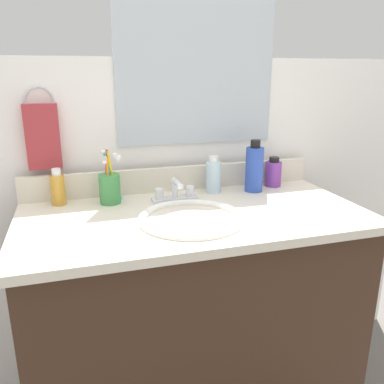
% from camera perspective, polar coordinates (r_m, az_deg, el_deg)
% --- Properties ---
extents(vanity_cabinet, '(1.06, 0.51, 0.79)m').
position_cam_1_polar(vanity_cabinet, '(1.47, 0.35, -18.72)').
color(vanity_cabinet, '#382316').
rests_on(vanity_cabinet, ground_plane).
extents(countertop, '(1.10, 0.55, 0.03)m').
position_cam_1_polar(countertop, '(1.27, 0.38, -3.57)').
color(countertop, beige).
rests_on(countertop, vanity_cabinet).
extents(backsplash, '(1.10, 0.02, 0.09)m').
position_cam_1_polar(backsplash, '(1.50, -2.58, 1.93)').
color(backsplash, beige).
rests_on(backsplash, countertop).
extents(back_wall, '(2.20, 0.04, 1.30)m').
position_cam_1_polar(back_wall, '(1.62, -3.02, -4.82)').
color(back_wall, white).
rests_on(back_wall, ground_plane).
extents(mirror_panel, '(0.60, 0.01, 0.56)m').
position_cam_1_polar(mirror_panel, '(1.51, 0.67, 17.62)').
color(mirror_panel, '#B2BCC6').
extents(towel_ring, '(0.10, 0.01, 0.10)m').
position_cam_1_polar(towel_ring, '(1.45, -21.12, 12.20)').
color(towel_ring, silver).
extents(hand_towel, '(0.11, 0.04, 0.22)m').
position_cam_1_polar(hand_towel, '(1.44, -20.66, 7.41)').
color(hand_towel, '#A53338').
extents(sink_basin, '(0.33, 0.33, 0.11)m').
position_cam_1_polar(sink_basin, '(1.22, -0.12, -5.37)').
color(sink_basin, white).
rests_on(sink_basin, countertop).
extents(faucet, '(0.16, 0.10, 0.08)m').
position_cam_1_polar(faucet, '(1.37, -2.43, -0.19)').
color(faucet, silver).
rests_on(faucet, countertop).
extents(bottle_gel_clear, '(0.06, 0.06, 0.14)m').
position_cam_1_polar(bottle_gel_clear, '(1.47, 3.09, 2.29)').
color(bottle_gel_clear, silver).
rests_on(bottle_gel_clear, countertop).
extents(bottle_shampoo_blue, '(0.07, 0.07, 0.19)m').
position_cam_1_polar(bottle_shampoo_blue, '(1.49, 8.95, 3.38)').
color(bottle_shampoo_blue, '#2D4CB2').
rests_on(bottle_shampoo_blue, countertop).
extents(bottle_cream_purple, '(0.06, 0.06, 0.12)m').
position_cam_1_polar(bottle_cream_purple, '(1.58, 11.62, 2.70)').
color(bottle_cream_purple, '#7A3899').
rests_on(bottle_cream_purple, countertop).
extents(bottle_oil_amber, '(0.05, 0.05, 0.12)m').
position_cam_1_polar(bottle_oil_amber, '(1.40, -18.73, 0.46)').
color(bottle_oil_amber, gold).
rests_on(bottle_oil_amber, countertop).
extents(cup_green, '(0.08, 0.07, 0.19)m').
position_cam_1_polar(cup_green, '(1.37, -11.73, 0.69)').
color(cup_green, '#3F8C47').
rests_on(cup_green, countertop).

